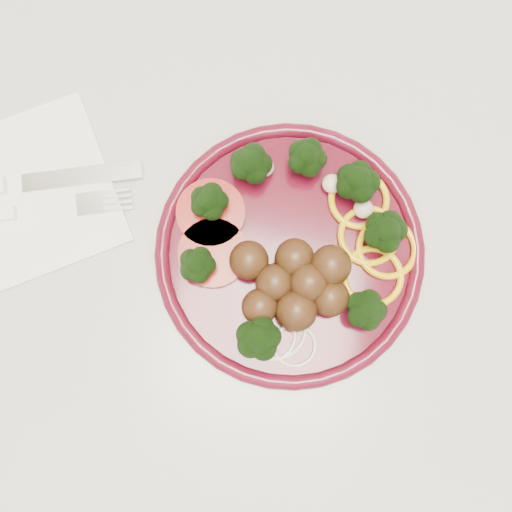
# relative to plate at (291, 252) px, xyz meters

# --- Properties ---
(counter) EXTENTS (2.40, 0.60, 0.90)m
(counter) POSITION_rel_plate_xyz_m (0.19, 0.02, -0.47)
(counter) COLOR beige
(counter) RESTS_ON ground
(plate) EXTENTS (0.25, 0.25, 0.05)m
(plate) POSITION_rel_plate_xyz_m (0.00, 0.00, 0.00)
(plate) COLOR #470817
(plate) RESTS_ON counter
(napkin) EXTENTS (0.22, 0.22, 0.00)m
(napkin) POSITION_rel_plate_xyz_m (-0.26, 0.02, -0.01)
(napkin) COLOR white
(napkin) RESTS_ON counter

